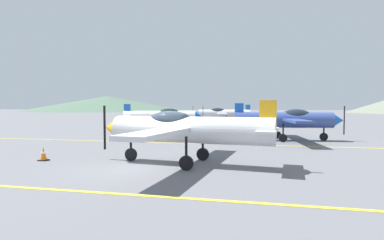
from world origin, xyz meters
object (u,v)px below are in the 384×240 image
Objects in this scene: airplane_back at (222,113)px; traffic_cone_front at (43,154)px; airplane_mid at (287,119)px; airplane_far at (163,116)px; airplane_near at (184,129)px.

airplane_back is 27.95m from traffic_cone_front.
airplane_mid reaches higher than traffic_cone_front.
airplane_far is at bearing 154.45° from airplane_mid.
airplane_back is (-1.51, 27.05, 0.00)m from airplane_near.
traffic_cone_front is at bearing -91.82° from airplane_far.
airplane_near is 1.00× the size of airplane_far.
airplane_mid is at bearing -25.55° from airplane_far.
airplane_mid is 1.00× the size of airplane_far.
airplane_mid is 18.30m from airplane_back.
airplane_back is at bearing 93.19° from airplane_near.
airplane_mid is 15.34m from traffic_cone_front.
traffic_cone_front is (-0.49, -15.53, -1.17)m from airplane_far.
airplane_mid is 14.72× the size of traffic_cone_front.
airplane_near is 1.00× the size of airplane_back.
airplane_back is at bearing 80.31° from traffic_cone_front.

